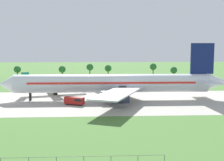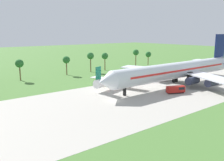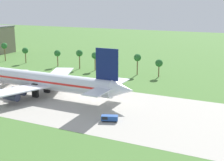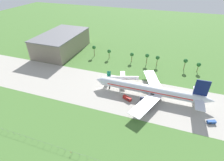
# 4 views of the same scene
# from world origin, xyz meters

# --- Properties ---
(ground_plane) EXTENTS (600.00, 600.00, 0.00)m
(ground_plane) POSITION_xyz_m (0.00, 0.00, 0.00)
(ground_plane) COLOR #477233
(taxiway_strip) EXTENTS (320.00, 44.00, 0.02)m
(taxiway_strip) POSITION_xyz_m (0.00, 0.00, 0.01)
(taxiway_strip) COLOR #A8A399
(taxiway_strip) RESTS_ON ground_plane
(jet_airliner) EXTENTS (80.94, 58.23, 19.93)m
(jet_airliner) POSITION_xyz_m (36.88, 2.83, 5.80)
(jet_airliner) COLOR silver
(jet_airliner) RESTS_ON ground_plane
(regional_aircraft) EXTENTS (24.49, 22.33, 9.13)m
(regional_aircraft) POSITION_xyz_m (13.19, 15.58, 3.01)
(regional_aircraft) COLOR white
(regional_aircraft) RESTS_ON ground_plane
(catering_van) EXTENTS (6.71, 4.40, 2.57)m
(catering_van) POSITION_xyz_m (22.75, -5.99, 1.38)
(catering_van) COLOR black
(catering_van) RESTS_ON ground_plane
(palm_tree_row) EXTENTS (101.28, 3.60, 11.18)m
(palm_tree_row) POSITION_xyz_m (23.47, 51.47, 7.84)
(palm_tree_row) COLOR brown
(palm_tree_row) RESTS_ON ground_plane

